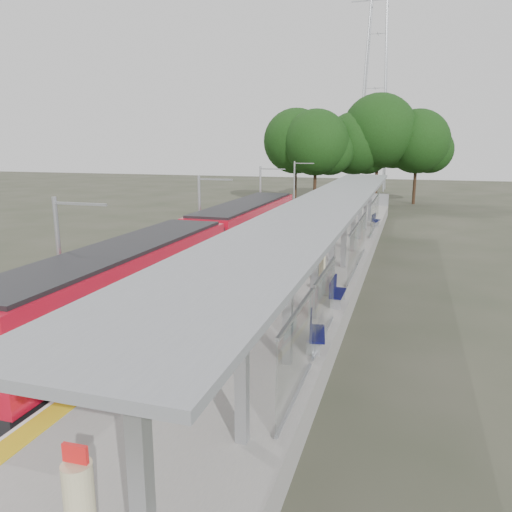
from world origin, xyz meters
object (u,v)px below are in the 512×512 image
at_px(bench_near, 314,331).
at_px(litter_bin, 327,285).
at_px(bench_mid, 336,291).
at_px(info_pillar_far, 321,265).
at_px(train, 201,251).
at_px(bench_far, 375,220).

height_order(bench_near, litter_bin, bench_near).
xyz_separation_m(bench_near, bench_mid, (0.01, 4.42, 0.00)).
distance_m(bench_near, info_pillar_far, 7.84).
bearing_deg(litter_bin, train, 163.04).
bearing_deg(info_pillar_far, bench_near, -104.52).
distance_m(train, litter_bin, 6.82).
height_order(bench_mid, bench_far, bench_mid).
distance_m(bench_near, bench_mid, 4.42).
relative_size(bench_near, litter_bin, 1.80).
height_order(bench_near, bench_far, bench_near).
relative_size(bench_mid, litter_bin, 1.75).
distance_m(bench_far, info_pillar_far, 16.56).
bearing_deg(bench_near, bench_mid, 79.76).
bearing_deg(info_pillar_far, bench_far, 62.84).
bearing_deg(bench_mid, info_pillar_far, 109.62).
xyz_separation_m(train, info_pillar_far, (5.88, 0.21, -0.34)).
xyz_separation_m(bench_far, litter_bin, (-0.62, -18.70, -0.06)).
xyz_separation_m(bench_mid, info_pillar_far, (-1.15, 3.33, 0.16)).
height_order(train, bench_far, train).
height_order(bench_near, bench_mid, bench_mid).
bearing_deg(bench_mid, litter_bin, 115.60).
relative_size(train, bench_near, 17.69).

